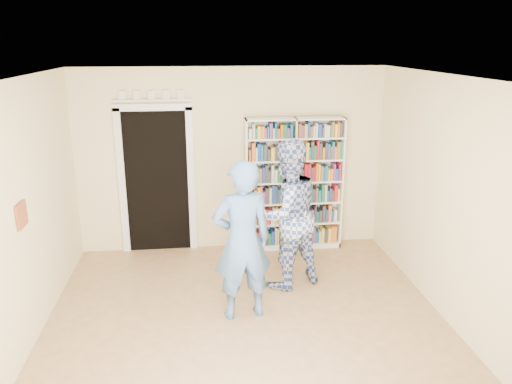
# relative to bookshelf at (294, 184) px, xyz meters

# --- Properties ---
(floor) EXTENTS (5.00, 5.00, 0.00)m
(floor) POSITION_rel_bookshelf_xyz_m (-0.91, -2.34, -1.00)
(floor) COLOR #946947
(floor) RESTS_ON ground
(ceiling) EXTENTS (5.00, 5.00, 0.00)m
(ceiling) POSITION_rel_bookshelf_xyz_m (-0.91, -2.34, 1.70)
(ceiling) COLOR white
(ceiling) RESTS_ON wall_back
(wall_back) EXTENTS (4.50, 0.00, 4.50)m
(wall_back) POSITION_rel_bookshelf_xyz_m (-0.91, 0.16, 0.35)
(wall_back) COLOR beige
(wall_back) RESTS_ON floor
(wall_left) EXTENTS (0.00, 5.00, 5.00)m
(wall_left) POSITION_rel_bookshelf_xyz_m (-3.16, -2.34, 0.35)
(wall_left) COLOR beige
(wall_left) RESTS_ON floor
(wall_right) EXTENTS (0.00, 5.00, 5.00)m
(wall_right) POSITION_rel_bookshelf_xyz_m (1.34, -2.34, 0.35)
(wall_right) COLOR beige
(wall_right) RESTS_ON floor
(bookshelf) EXTENTS (1.44, 0.27, 1.99)m
(bookshelf) POSITION_rel_bookshelf_xyz_m (0.00, 0.00, 0.00)
(bookshelf) COLOR white
(bookshelf) RESTS_ON floor
(doorway) EXTENTS (1.10, 0.08, 2.43)m
(doorway) POSITION_rel_bookshelf_xyz_m (-2.01, 0.13, 0.18)
(doorway) COLOR black
(doorway) RESTS_ON floor
(wall_art) EXTENTS (0.03, 0.25, 0.25)m
(wall_art) POSITION_rel_bookshelf_xyz_m (-3.14, -2.14, 0.40)
(wall_art) COLOR brown
(wall_art) RESTS_ON wall_left
(man_blue) EXTENTS (0.74, 0.56, 1.84)m
(man_blue) POSITION_rel_bookshelf_xyz_m (-0.94, -1.91, -0.08)
(man_blue) COLOR #4E76AF
(man_blue) RESTS_ON floor
(man_plaid) EXTENTS (1.14, 1.04, 1.91)m
(man_plaid) POSITION_rel_bookshelf_xyz_m (-0.32, -1.20, -0.05)
(man_plaid) COLOR #2E458E
(man_plaid) RESTS_ON floor
(paper_sheet) EXTENTS (0.20, 0.03, 0.28)m
(paper_sheet) POSITION_rel_bookshelf_xyz_m (-0.21, -1.40, -0.07)
(paper_sheet) COLOR white
(paper_sheet) RESTS_ON man_plaid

